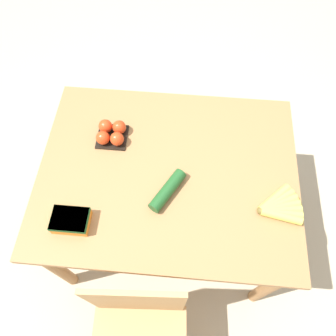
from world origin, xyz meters
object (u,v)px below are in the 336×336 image
at_px(banana_bunch, 279,207).
at_px(carrot_bag, 70,220).
at_px(tomato_pack, 111,133).
at_px(cucumber_near, 168,190).

height_order(banana_bunch, carrot_bag, carrot_bag).
relative_size(tomato_pack, carrot_bag, 0.95).
distance_m(tomato_pack, carrot_bag, 0.46).
distance_m(carrot_bag, cucumber_near, 0.43).
distance_m(tomato_pack, cucumber_near, 0.40).
bearing_deg(carrot_bag, cucumber_near, -155.99).
bearing_deg(cucumber_near, tomato_pack, -42.74).
distance_m(banana_bunch, tomato_pack, 0.84).
xyz_separation_m(banana_bunch, carrot_bag, (0.88, 0.14, 0.01)).
distance_m(banana_bunch, cucumber_near, 0.49).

